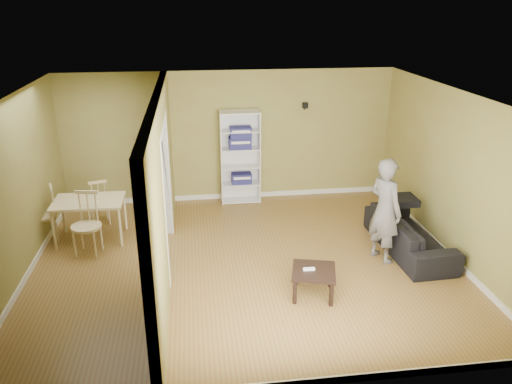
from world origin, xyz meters
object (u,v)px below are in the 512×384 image
sofa (410,229)px  chair_left (44,214)px  coffee_table (314,274)px  bookshelf (240,157)px  chair_near (86,225)px  dining_table (89,205)px  person (386,202)px  chair_far (99,201)px

sofa → chair_left: 6.07m
sofa → coffee_table: bearing=118.0°
bookshelf → chair_near: (-2.65, -1.98, -0.41)m
coffee_table → chair_near: chair_near is taller
bookshelf → coffee_table: bearing=-79.9°
bookshelf → dining_table: size_ratio=1.61×
dining_table → chair_near: size_ratio=1.11×
sofa → chair_near: 5.19m
person → coffee_table: (-1.31, -0.87, -0.65)m
chair_left → chair_near: size_ratio=0.94×
sofa → coffee_table: sofa is taller
person → bookshelf: 3.37m
bookshelf → chair_left: (-3.45, -1.39, -0.44)m
chair_near → chair_far: chair_near is taller
chair_far → sofa: bearing=144.3°
coffee_table → chair_far: bearing=139.4°
sofa → person: 0.85m
bookshelf → chair_far: size_ratio=2.10×
sofa → chair_far: chair_far is taller
sofa → dining_table: sofa is taller
coffee_table → chair_left: chair_left is taller
bookshelf → chair_left: bearing=-158.1°
sofa → person: (-0.55, -0.22, 0.60)m
chair_left → chair_near: (0.80, -0.60, 0.03)m
sofa → chair_left: chair_left is taller
sofa → chair_far: (-5.16, 1.73, 0.06)m
chair_far → bookshelf: bearing=179.4°
chair_near → chair_left: bearing=151.8°
dining_table → chair_left: chair_left is taller
bookshelf → sofa: bearing=-45.2°
coffee_table → chair_near: size_ratio=0.57×
chair_left → chair_near: chair_near is taller
coffee_table → chair_near: (-3.30, 1.64, 0.18)m
dining_table → chair_far: size_ratio=1.30×
person → chair_near: bearing=56.9°
person → coffee_table: bearing=100.2°
coffee_table → chair_left: (-4.10, 2.24, 0.15)m
person → bookshelf: (-1.95, 2.75, -0.05)m
person → chair_near: size_ratio=1.90×
coffee_table → chair_far: (-3.31, 2.83, 0.11)m
sofa → chair_left: (-5.96, 1.14, 0.10)m
coffee_table → chair_near: 3.69m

